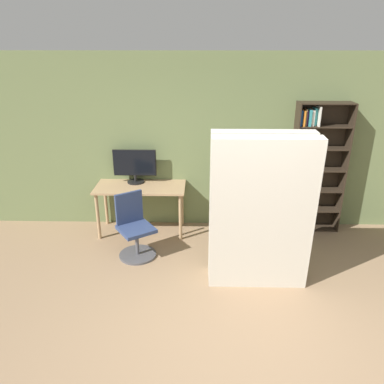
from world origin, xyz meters
name	(u,v)px	position (x,y,z in m)	size (l,w,h in m)	color
ground_plane	(243,348)	(0.00, 0.00, 0.00)	(16.00, 16.00, 0.00)	#937556
wall_back	(229,144)	(0.00, 2.78, 1.35)	(8.00, 0.06, 2.70)	#6B7A4C
desk	(141,192)	(-1.35, 2.44, 0.67)	(1.36, 0.63, 0.77)	tan
monitor	(135,165)	(-1.45, 2.60, 1.05)	(0.66, 0.26, 0.53)	black
office_chair	(135,232)	(-1.34, 1.74, 0.36)	(0.61, 0.61, 0.90)	#4C4C51
bookshelf	(311,167)	(1.27, 2.64, 1.03)	(0.80, 0.29, 2.01)	#2D2319
mattress_near	(262,216)	(0.28, 1.03, 0.95)	(1.19, 0.28, 1.89)	beige
mattress_far	(259,208)	(0.28, 1.29, 0.95)	(1.19, 0.23, 1.89)	beige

